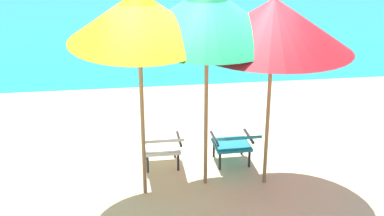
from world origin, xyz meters
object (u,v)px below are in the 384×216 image
Objects in this scene: lounge_chair_right at (235,142)px; beach_umbrella_center at (207,12)px; beach_umbrella_left at (139,16)px; beach_umbrella_right at (273,24)px; lounge_chair_left at (162,145)px.

lounge_chair_right is 0.32× the size of beach_umbrella_center.
beach_umbrella_left reaches higher than beach_umbrella_right.
beach_umbrella_center is at bearing -39.27° from lounge_chair_left.
lounge_chair_right is 0.32× the size of beach_umbrella_left.
lounge_chair_left is at bearing 158.21° from beach_umbrella_right.
beach_umbrella_center is 1.08× the size of beach_umbrella_right.
lounge_chair_left and lounge_chair_right have the same top height.
lounge_chair_right is 0.35× the size of beach_umbrella_right.
lounge_chair_right is at bearing 122.85° from beach_umbrella_right.
lounge_chair_left is 2.07m from beach_umbrella_center.
beach_umbrella_left is at bearing -157.54° from lounge_chair_right.
beach_umbrella_right is at bearing -21.79° from lounge_chair_left.
beach_umbrella_left is (-1.32, -0.55, 1.95)m from lounge_chair_right.
lounge_chair_left is 2.32m from beach_umbrella_right.
lounge_chair_left is 0.99× the size of lounge_chair_right.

